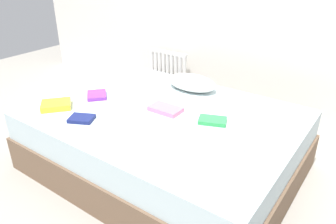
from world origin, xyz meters
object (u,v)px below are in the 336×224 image
object	(u,v)px
pillow	(192,83)
textbook_purple	(97,95)
textbook_navy	(82,119)
textbook_white	(228,143)
bed	(164,140)
radiator	(168,71)
textbook_pink	(166,109)
textbook_green	(213,121)
textbook_yellow	(56,105)

from	to	relation	value
pillow	textbook_purple	xyz separation A→B (m)	(-0.56, -0.61, -0.05)
pillow	textbook_navy	xyz separation A→B (m)	(-0.33, -0.98, -0.05)
textbook_white	bed	bearing A→B (deg)	140.70
radiator	textbook_pink	size ratio (longest dim) A/B	2.08
bed	pillow	bearing A→B (deg)	98.35
textbook_green	textbook_navy	xyz separation A→B (m)	(-0.79, -0.53, -0.00)
textbook_green	textbook_pink	bearing A→B (deg)	165.63
radiator	pillow	world-z (taller)	pillow
textbook_navy	textbook_purple	size ratio (longest dim) A/B	0.89
radiator	textbook_navy	size ratio (longest dim) A/B	3.01
textbook_pink	textbook_green	xyz separation A→B (m)	(0.38, 0.05, -0.00)
textbook_yellow	radiator	bearing A→B (deg)	43.31
bed	textbook_purple	xyz separation A→B (m)	(-0.64, -0.10, 0.27)
textbook_green	textbook_purple	size ratio (longest dim) A/B	1.02
radiator	pillow	xyz separation A→B (m)	(0.76, -0.68, 0.23)
textbook_navy	textbook_yellow	size ratio (longest dim) A/B	0.77
textbook_navy	textbook_yellow	bearing A→B (deg)	148.70
textbook_pink	textbook_navy	size ratio (longest dim) A/B	1.44
textbook_pink	textbook_purple	world-z (taller)	textbook_pink
radiator	textbook_navy	bearing A→B (deg)	-75.65
textbook_green	textbook_yellow	bearing A→B (deg)	-177.73
bed	textbook_navy	distance (m)	0.67
textbook_navy	textbook_white	bearing A→B (deg)	-9.72
textbook_navy	textbook_purple	xyz separation A→B (m)	(-0.23, 0.36, 0.00)
radiator	textbook_yellow	bearing A→B (deg)	-86.61
bed	textbook_purple	distance (m)	0.70
bed	textbook_yellow	bearing A→B (deg)	-149.51
bed	radiator	size ratio (longest dim) A/B	3.89
radiator	textbook_green	bearing A→B (deg)	-43.04
radiator	textbook_purple	bearing A→B (deg)	-81.44
pillow	textbook_pink	world-z (taller)	pillow
textbook_pink	textbook_white	xyz separation A→B (m)	(0.61, -0.17, 0.00)
textbook_purple	pillow	bearing A→B (deg)	89.60
radiator	textbook_green	xyz separation A→B (m)	(1.21, -1.13, 0.18)
pillow	textbook_yellow	bearing A→B (deg)	-124.82
textbook_purple	bed	bearing A→B (deg)	50.75
bed	textbook_yellow	xyz separation A→B (m)	(-0.74, -0.43, 0.28)
textbook_green	textbook_purple	xyz separation A→B (m)	(-1.02, -0.16, 0.00)
textbook_yellow	textbook_purple	bearing A→B (deg)	23.57
textbook_pink	textbook_navy	distance (m)	0.63
textbook_pink	textbook_green	bearing A→B (deg)	6.59
pillow	textbook_purple	bearing A→B (deg)	-132.50
radiator	textbook_yellow	xyz separation A→B (m)	(0.10, -1.63, 0.19)
textbook_pink	textbook_purple	bearing A→B (deg)	-170.77
pillow	textbook_navy	bearing A→B (deg)	-108.76
textbook_white	textbook_navy	world-z (taller)	textbook_white
radiator	textbook_pink	distance (m)	1.46
pillow	textbook_green	world-z (taller)	pillow
bed	textbook_purple	size ratio (longest dim) A/B	10.36
textbook_pink	textbook_white	size ratio (longest dim) A/B	1.21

